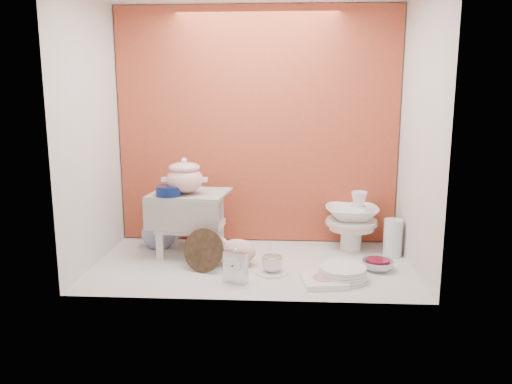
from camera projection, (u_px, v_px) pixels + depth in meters
ground at (252, 265)px, 2.87m from camera, size 1.80×1.80×0.00m
niche_shell at (254, 99)px, 2.86m from camera, size 1.86×1.03×1.53m
step_stool at (191, 223)px, 3.03m from camera, size 0.48×0.42×0.38m
soup_tureen at (185, 176)px, 2.91m from camera, size 0.27×0.27×0.21m
cobalt_bowl at (169, 191)px, 2.88m from camera, size 0.20×0.20×0.06m
floral_platter at (166, 215)px, 3.29m from camera, size 0.38×0.23×0.36m
blue_white_vase at (159, 229)px, 3.18m from camera, size 0.29×0.29×0.23m
lacquer_tray at (204, 250)px, 2.74m from camera, size 0.25×0.16×0.24m
mantel_clock at (236, 266)px, 2.57m from camera, size 0.13×0.09×0.19m
plush_pig at (237, 251)px, 2.85m from camera, size 0.31×0.25×0.16m
teacup_saucer at (272, 272)px, 2.73m from camera, size 0.18×0.18×0.01m
gold_rim_teacup at (272, 264)px, 2.72m from camera, size 0.14×0.14×0.09m
lattice_dish at (324, 281)px, 2.58m from camera, size 0.25×0.25×0.03m
dinner_plate_stack at (342, 273)px, 2.63m from camera, size 0.32×0.32×0.07m
crystal_bowl at (378, 265)px, 2.78m from camera, size 0.20×0.20×0.06m
clear_glass_vase at (393, 238)px, 3.01m from camera, size 0.15×0.15×0.22m
porcelain_tower at (352, 220)px, 3.12m from camera, size 0.42×0.42×0.37m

